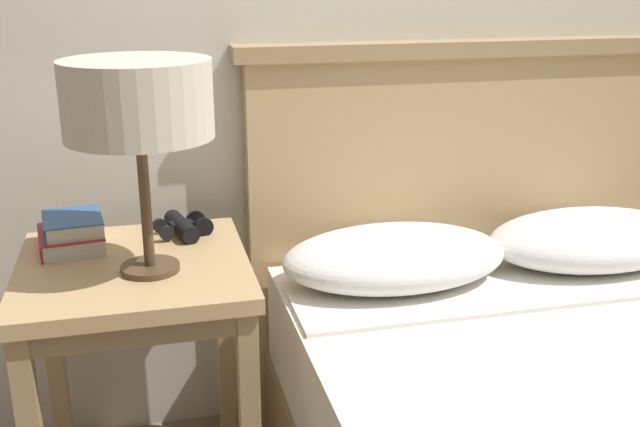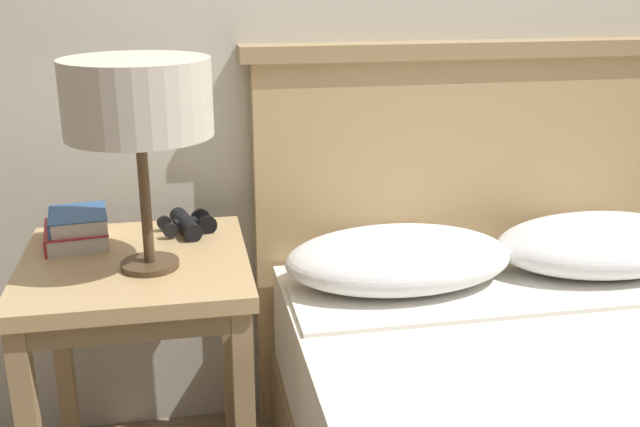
% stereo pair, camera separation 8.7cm
% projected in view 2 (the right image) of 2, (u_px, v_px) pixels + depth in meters
% --- Properties ---
extents(nightstand, '(0.52, 0.54, 0.67)m').
position_uv_depth(nightstand, '(138.00, 297.00, 1.76)').
color(nightstand, tan).
rests_on(nightstand, ground_plane).
extents(table_lamp, '(0.31, 0.31, 0.46)m').
position_uv_depth(table_lamp, '(138.00, 101.00, 1.57)').
color(table_lamp, '#4C3823').
rests_on(table_lamp, nightstand).
extents(book_on_nightstand, '(0.17, 0.20, 0.04)m').
position_uv_depth(book_on_nightstand, '(75.00, 235.00, 1.83)').
color(book_on_nightstand, silver).
rests_on(book_on_nightstand, nightstand).
extents(book_stacked_on_top, '(0.15, 0.18, 0.04)m').
position_uv_depth(book_stacked_on_top, '(77.00, 220.00, 1.82)').
color(book_stacked_on_top, silver).
rests_on(book_stacked_on_top, book_on_nightstand).
extents(binoculars_pair, '(0.15, 0.16, 0.05)m').
position_uv_depth(binoculars_pair, '(186.00, 224.00, 1.90)').
color(binoculars_pair, black).
rests_on(binoculars_pair, nightstand).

